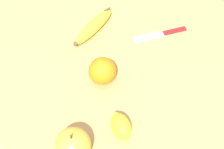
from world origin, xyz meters
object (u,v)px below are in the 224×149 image
apple (73,145)px  paring_knife (162,33)px  banana (94,26)px  orange (103,71)px  lemon (121,126)px

apple → paring_knife: apple is taller
apple → banana: bearing=11.3°
orange → paring_knife: orange is taller
apple → paring_knife: bearing=-16.6°
lemon → banana: bearing=28.8°
paring_knife → banana: bearing=68.6°
paring_knife → orange: bearing=116.3°
apple → orange: bearing=-0.7°
banana → apple: 0.40m
lemon → paring_knife: 0.35m
banana → orange: bearing=-135.3°
lemon → paring_knife: bearing=-6.2°
orange → apple: 0.22m
banana → apple: size_ratio=2.12×
banana → orange: size_ratio=2.48×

